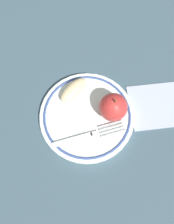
# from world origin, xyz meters

# --- Properties ---
(ground_plane) EXTENTS (2.00, 2.00, 0.00)m
(ground_plane) POSITION_xyz_m (0.00, 0.00, 0.00)
(ground_plane) COLOR #3B525F
(plate) EXTENTS (0.23, 0.23, 0.02)m
(plate) POSITION_xyz_m (-0.02, 0.02, 0.01)
(plate) COLOR white
(plate) RESTS_ON ground_plane
(apple_red_whole) EXTENTS (0.06, 0.06, 0.07)m
(apple_red_whole) POSITION_xyz_m (-0.01, -0.04, 0.05)
(apple_red_whole) COLOR red
(apple_red_whole) RESTS_ON plate
(apple_slice_front) EXTENTS (0.08, 0.08, 0.03)m
(apple_slice_front) POSITION_xyz_m (0.04, 0.05, 0.03)
(apple_slice_front) COLOR beige
(apple_slice_front) RESTS_ON plate
(fork) EXTENTS (0.07, 0.17, 0.00)m
(fork) POSITION_xyz_m (-0.07, 0.02, 0.02)
(fork) COLOR silver
(fork) RESTS_ON plate
(napkin_folded) EXTENTS (0.14, 0.16, 0.01)m
(napkin_folded) POSITION_xyz_m (0.01, -0.16, 0.00)
(napkin_folded) COLOR #ACB6D2
(napkin_folded) RESTS_ON ground_plane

